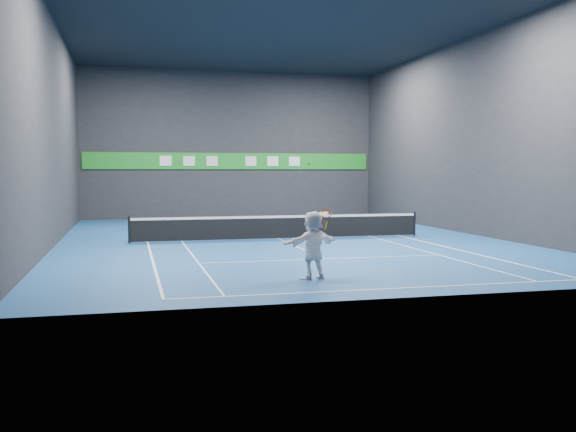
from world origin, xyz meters
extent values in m
plane|color=navy|center=(0.00, 0.00, 0.00)|extent=(26.00, 26.00, 0.00)
plane|color=black|center=(0.00, 0.00, 9.00)|extent=(26.00, 26.00, 0.00)
cube|color=#252527|center=(0.00, 13.00, 4.50)|extent=(18.00, 0.10, 9.00)
cube|color=#252527|center=(0.00, -13.00, 4.50)|extent=(18.00, 0.10, 9.00)
cube|color=#252527|center=(-9.00, 0.00, 4.50)|extent=(0.10, 26.00, 9.00)
cube|color=#252527|center=(9.00, 0.00, 4.50)|extent=(0.10, 26.00, 9.00)
cube|color=white|center=(0.00, -11.89, 0.00)|extent=(10.98, 0.08, 0.01)
cube|color=white|center=(0.00, 11.89, 0.00)|extent=(10.98, 0.08, 0.01)
cube|color=white|center=(-5.49, 0.00, 0.00)|extent=(0.08, 23.78, 0.01)
cube|color=white|center=(5.49, 0.00, 0.00)|extent=(0.08, 23.78, 0.01)
cube|color=white|center=(-4.11, 0.00, 0.00)|extent=(0.06, 23.78, 0.01)
cube|color=white|center=(4.11, 0.00, 0.00)|extent=(0.06, 23.78, 0.01)
cube|color=white|center=(0.00, -6.40, 0.00)|extent=(8.23, 0.06, 0.01)
cube|color=white|center=(0.00, 6.40, 0.00)|extent=(8.23, 0.06, 0.01)
cube|color=white|center=(0.00, 0.00, 0.00)|extent=(0.06, 12.80, 0.01)
imported|color=white|center=(-1.45, -10.02, 0.91)|extent=(1.77, 1.15, 1.82)
sphere|color=#ACD122|center=(-1.57, -10.02, 3.07)|extent=(0.07, 0.07, 0.07)
cylinder|color=black|center=(-6.20, 0.00, 0.54)|extent=(0.10, 0.10, 1.07)
cylinder|color=black|center=(6.20, 0.00, 0.54)|extent=(0.10, 0.10, 1.07)
cube|color=black|center=(0.00, 0.00, 0.47)|extent=(12.40, 0.03, 0.86)
cube|color=white|center=(0.00, 0.00, 0.95)|extent=(12.40, 0.04, 0.10)
cube|color=#1E8B25|center=(0.00, 12.94, 3.50)|extent=(17.64, 0.06, 1.00)
cube|color=white|center=(-4.00, 12.88, 3.50)|extent=(0.70, 0.04, 0.60)
cube|color=white|center=(-2.60, 12.88, 3.50)|extent=(0.70, 0.04, 0.60)
cube|color=silver|center=(-1.20, 12.88, 3.50)|extent=(0.70, 0.04, 0.60)
cube|color=white|center=(1.20, 12.88, 3.50)|extent=(0.70, 0.04, 0.60)
cube|color=white|center=(2.60, 12.88, 3.50)|extent=(0.70, 0.04, 0.60)
cube|color=white|center=(4.00, 12.88, 3.50)|extent=(0.70, 0.04, 0.60)
torus|color=red|center=(-1.06, -9.97, 1.74)|extent=(0.41, 0.33, 0.30)
cylinder|color=#CCE751|center=(-1.15, -9.97, 1.75)|extent=(0.35, 0.33, 0.13)
cylinder|color=red|center=(-1.13, -9.97, 1.48)|extent=(0.06, 0.13, 0.17)
cylinder|color=yellow|center=(-1.08, -9.99, 1.42)|extent=(0.05, 0.20, 0.24)
camera|label=1|loc=(-6.22, -26.36, 2.88)|focal=40.00mm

